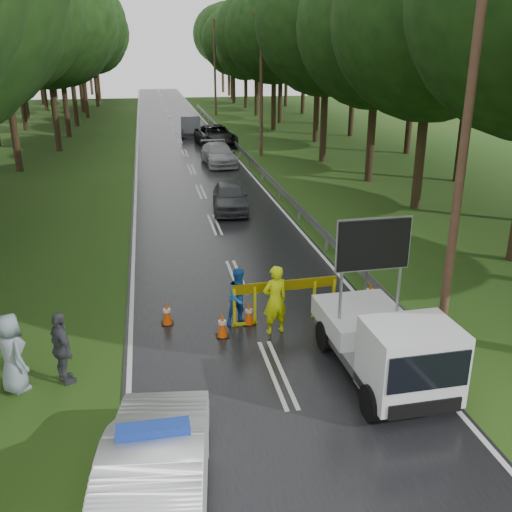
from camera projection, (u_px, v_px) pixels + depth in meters
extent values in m
plane|color=#1F4313|center=(277.00, 374.00, 13.15)|extent=(160.00, 160.00, 0.00)
cube|color=black|center=(185.00, 153.00, 40.83)|extent=(7.00, 140.00, 0.02)
cylinder|color=gray|center=(427.00, 346.00, 13.68)|extent=(0.12, 0.12, 0.70)
cube|color=gray|center=(236.00, 144.00, 41.30)|extent=(0.05, 60.00, 0.30)
cylinder|color=#4D3124|center=(465.00, 136.00, 14.19)|extent=(0.24, 0.24, 10.00)
cylinder|color=#4D3124|center=(261.00, 81.00, 38.19)|extent=(0.24, 0.24, 10.00)
cube|color=#4D3124|center=(262.00, 13.00, 36.75)|extent=(1.40, 0.08, 0.08)
cylinder|color=#4D3124|center=(215.00, 69.00, 62.19)|extent=(0.24, 0.24, 10.00)
cube|color=#4D3124|center=(214.00, 27.00, 60.75)|extent=(1.40, 0.08, 0.08)
imported|color=silver|center=(156.00, 474.00, 8.99)|extent=(2.14, 4.71, 1.50)
cube|color=#1938A5|center=(153.00, 430.00, 8.71)|extent=(1.16, 0.45, 0.15)
cube|color=gray|center=(376.00, 349.00, 13.21)|extent=(1.90, 3.84, 0.23)
cube|color=white|center=(362.00, 318.00, 13.91)|extent=(1.95, 2.22, 0.50)
cube|color=white|center=(410.00, 361.00, 11.50)|extent=(1.84, 1.49, 1.54)
cube|color=black|center=(429.00, 372.00, 10.76)|extent=(1.67, 0.08, 0.77)
cube|color=black|center=(374.00, 244.00, 12.88)|extent=(1.72, 0.15, 1.17)
cylinder|color=black|center=(372.00, 403.00, 11.42)|extent=(0.27, 0.77, 0.76)
cylinder|color=black|center=(449.00, 393.00, 11.76)|extent=(0.27, 0.77, 0.76)
cylinder|color=black|center=(325.00, 336.00, 14.07)|extent=(0.27, 0.77, 0.76)
cylinder|color=black|center=(390.00, 329.00, 14.41)|extent=(0.27, 0.77, 0.76)
cube|color=yellow|center=(234.00, 308.00, 15.18)|extent=(0.07, 0.07, 1.12)
cube|color=yellow|center=(255.00, 306.00, 15.30)|extent=(0.07, 0.07, 1.12)
cube|color=yellow|center=(314.00, 299.00, 15.68)|extent=(0.07, 0.07, 1.12)
cube|color=yellow|center=(333.00, 297.00, 15.80)|extent=(0.07, 0.07, 1.12)
cube|color=#F2CC00|center=(285.00, 285.00, 15.32)|extent=(2.92, 0.21, 0.28)
imported|color=#E3F80D|center=(275.00, 300.00, 14.74)|extent=(0.78, 0.61, 1.88)
imported|color=blue|center=(240.00, 297.00, 15.26)|extent=(0.94, 0.83, 1.61)
imported|color=#3D3F45|center=(62.00, 348.00, 12.53)|extent=(0.85, 1.08, 1.71)
imported|color=gray|center=(12.00, 353.00, 12.23)|extent=(0.99, 1.05, 1.81)
imported|color=#3A3D41|center=(230.00, 197.00, 26.14)|extent=(1.94, 4.03, 1.33)
imported|color=#A1A4A9|center=(219.00, 154.00, 36.57)|extent=(2.14, 4.77, 1.36)
imported|color=black|center=(216.00, 136.00, 43.55)|extent=(3.02, 5.83, 1.57)
imported|color=#3F4147|center=(191.00, 126.00, 48.84)|extent=(1.96, 4.83, 1.56)
cube|color=black|center=(175.00, 470.00, 10.13)|extent=(0.37, 0.37, 0.03)
cone|color=#F85007|center=(173.00, 452.00, 9.99)|extent=(0.31, 0.31, 0.77)
cube|color=black|center=(223.00, 337.00, 14.81)|extent=(0.34, 0.34, 0.03)
cone|color=#F85007|center=(222.00, 324.00, 14.69)|extent=(0.28, 0.28, 0.70)
cube|color=black|center=(249.00, 324.00, 15.49)|extent=(0.32, 0.32, 0.03)
cone|color=#F85007|center=(249.00, 313.00, 15.38)|extent=(0.26, 0.26, 0.66)
cube|color=black|center=(168.00, 324.00, 15.49)|extent=(0.33, 0.33, 0.03)
cone|color=#F85007|center=(167.00, 312.00, 15.38)|extent=(0.27, 0.27, 0.68)
cube|color=black|center=(369.00, 304.00, 16.72)|extent=(0.34, 0.34, 0.03)
cone|color=#F85007|center=(370.00, 293.00, 16.59)|extent=(0.28, 0.28, 0.71)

